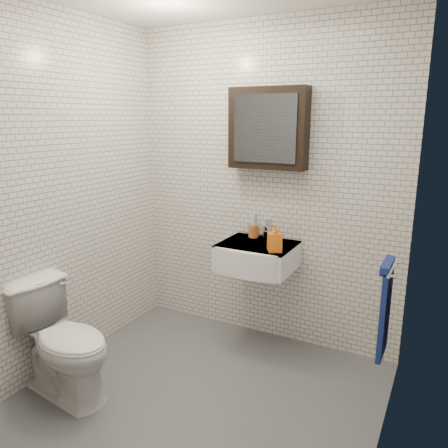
% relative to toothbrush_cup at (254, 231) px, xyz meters
% --- Properties ---
extents(ground, '(2.20, 2.00, 0.01)m').
position_rel_toothbrush_cup_xyz_m(ground, '(0.05, -0.92, -0.90)').
color(ground, '#4F5257').
rests_on(ground, ground).
extents(room_shell, '(2.22, 2.02, 2.51)m').
position_rel_toothbrush_cup_xyz_m(room_shell, '(0.05, -0.92, 0.56)').
color(room_shell, silver).
rests_on(room_shell, ground).
extents(washbasin, '(0.55, 0.50, 0.20)m').
position_rel_toothbrush_cup_xyz_m(washbasin, '(0.10, -0.19, -0.15)').
color(washbasin, white).
rests_on(washbasin, room_shell).
extents(faucet, '(0.06, 0.20, 0.15)m').
position_rel_toothbrush_cup_xyz_m(faucet, '(0.10, 0.01, 0.01)').
color(faucet, silver).
rests_on(faucet, washbasin).
extents(mirror_cabinet, '(0.60, 0.15, 0.60)m').
position_rel_toothbrush_cup_xyz_m(mirror_cabinet, '(0.10, 0.01, 0.79)').
color(mirror_cabinet, black).
rests_on(mirror_cabinet, room_shell).
extents(towel_rail, '(0.09, 0.30, 0.58)m').
position_rel_toothbrush_cup_xyz_m(towel_rail, '(1.09, -0.57, -0.18)').
color(towel_rail, silver).
rests_on(towel_rail, room_shell).
extents(toothbrush_cup, '(0.09, 0.09, 0.22)m').
position_rel_toothbrush_cup_xyz_m(toothbrush_cup, '(0.00, 0.00, 0.00)').
color(toothbrush_cup, '#AA532A').
rests_on(toothbrush_cup, washbasin).
extents(soap_bottle, '(0.13, 0.13, 0.20)m').
position_rel_toothbrush_cup_xyz_m(soap_bottle, '(0.29, -0.28, 0.05)').
color(soap_bottle, orange).
rests_on(soap_bottle, washbasin).
extents(toilet, '(0.79, 0.52, 0.76)m').
position_rel_toothbrush_cup_xyz_m(toilet, '(-0.75, -1.31, -0.53)').
color(toilet, white).
rests_on(toilet, ground).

